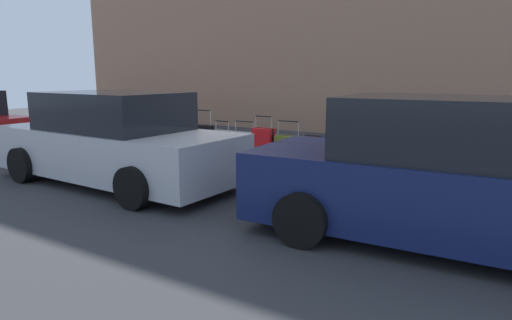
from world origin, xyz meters
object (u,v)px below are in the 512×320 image
object	(u,v)px
bollard_post	(154,139)
parked_car_navy_0	(449,178)
suitcase_navy_2	(336,156)
suitcase_black_8	(204,142)
suitcase_silver_0	(391,163)
fire_hydrant	(182,138)
suitcase_red_5	(264,147)
suitcase_silver_7	(222,146)
suitcase_maroon_3	(313,154)
suitcase_olive_4	(288,152)
suitcase_black_1	(365,158)
suitcase_teal_6	(245,148)
parked_car_silver_1	(115,141)

from	to	relation	value
bollard_post	parked_car_navy_0	world-z (taller)	parked_car_navy_0
suitcase_navy_2	suitcase_black_8	world-z (taller)	suitcase_black_8
suitcase_silver_0	suitcase_black_8	world-z (taller)	suitcase_black_8
suitcase_silver_0	fire_hydrant	xyz separation A→B (m)	(4.69, -0.04, 0.07)
suitcase_red_5	fire_hydrant	world-z (taller)	suitcase_red_5
suitcase_silver_0	suitcase_silver_7	size ratio (longest dim) A/B	1.10
suitcase_maroon_3	suitcase_olive_4	distance (m)	0.51
suitcase_navy_2	suitcase_olive_4	bearing A→B (deg)	-4.19
suitcase_silver_0	suitcase_navy_2	bearing A→B (deg)	-0.43
suitcase_black_1	suitcase_teal_6	bearing A→B (deg)	-0.18
suitcase_olive_4	suitcase_black_8	size ratio (longest dim) A/B	0.88
suitcase_silver_0	suitcase_black_8	distance (m)	4.01
suitcase_red_5	fire_hydrant	distance (m)	2.15
suitcase_red_5	suitcase_black_8	world-z (taller)	suitcase_black_8
parked_car_silver_1	suitcase_black_8	bearing A→B (deg)	-98.79
suitcase_black_1	suitcase_black_8	bearing A→B (deg)	2.05
suitcase_red_5	suitcase_black_8	bearing A→B (deg)	1.71
fire_hydrant	bollard_post	distance (m)	0.75
suitcase_navy_2	suitcase_olive_4	world-z (taller)	suitcase_navy_2
suitcase_black_1	bollard_post	xyz separation A→B (m)	(4.93, 0.21, -0.01)
suitcase_teal_6	suitcase_red_5	bearing A→B (deg)	169.97
suitcase_navy_2	suitcase_teal_6	xyz separation A→B (m)	(2.04, -0.10, -0.05)
suitcase_silver_0	parked_car_silver_1	size ratio (longest dim) A/B	0.19
suitcase_navy_2	suitcase_red_5	xyz separation A→B (m)	(1.53, -0.01, 0.04)
suitcase_olive_4	suitcase_silver_7	bearing A→B (deg)	3.07
suitcase_navy_2	fire_hydrant	size ratio (longest dim) A/B	1.27
suitcase_navy_2	fire_hydrant	world-z (taller)	suitcase_navy_2
suitcase_black_1	parked_car_silver_1	xyz separation A→B (m)	(3.85, 2.24, 0.28)
suitcase_silver_7	parked_car_navy_0	xyz separation A→B (m)	(-4.74, 2.15, 0.33)
suitcase_navy_2	suitcase_teal_6	bearing A→B (deg)	-2.78
parked_car_silver_1	suitcase_black_1	bearing A→B (deg)	-149.74
suitcase_navy_2	suitcase_olive_4	distance (m)	1.02
suitcase_black_8	suitcase_red_5	bearing A→B (deg)	-178.29
suitcase_silver_0	suitcase_red_5	bearing A→B (deg)	-0.38
suitcase_black_1	suitcase_silver_7	xyz separation A→B (m)	(3.05, 0.10, -0.02)
suitcase_navy_2	suitcase_maroon_3	bearing A→B (deg)	-11.26
suitcase_silver_0	parked_car_navy_0	xyz separation A→B (m)	(-1.20, 2.14, 0.32)
suitcase_teal_6	suitcase_silver_7	distance (m)	0.51
suitcase_silver_0	suitcase_olive_4	size ratio (longest dim) A/B	1.01
suitcase_maroon_3	parked_car_navy_0	size ratio (longest dim) A/B	0.15
suitcase_navy_2	parked_car_navy_0	xyz separation A→B (m)	(-2.20, 2.15, 0.31)
suitcase_black_1	suitcase_navy_2	world-z (taller)	suitcase_black_1
suitcase_silver_0	suitcase_black_1	xyz separation A→B (m)	(0.49, -0.10, 0.02)
parked_car_silver_1	suitcase_olive_4	bearing A→B (deg)	-136.10
bollard_post	suitcase_teal_6	bearing A→B (deg)	-174.67
suitcase_teal_6	suitcase_maroon_3	bearing A→B (deg)	-179.94
suitcase_maroon_3	fire_hydrant	world-z (taller)	fire_hydrant
suitcase_navy_2	bollard_post	world-z (taller)	suitcase_navy_2
suitcase_black_1	parked_car_silver_1	world-z (taller)	parked_car_silver_1
suitcase_red_5	parked_car_navy_0	size ratio (longest dim) A/B	0.22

